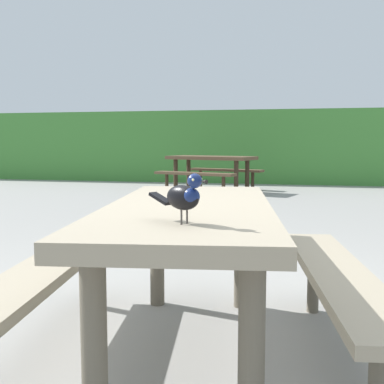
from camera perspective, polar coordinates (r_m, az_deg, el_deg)
The scene contains 5 objects.
ground_plane at distance 2.66m, azimuth 2.32°, elevation -16.86°, with size 60.00×60.00×0.00m, color gray.
hedge_wall at distance 12.93m, azimuth 10.80°, elevation 5.36°, with size 28.00×2.37×1.82m, color #428438.
picnic_table_foreground at distance 2.28m, azimuth -0.30°, elevation -6.05°, with size 1.90×1.93×0.74m.
bird_grackle at distance 1.69m, azimuth -0.87°, elevation -0.45°, with size 0.26×0.18×0.18m.
picnic_table_mid_left at distance 9.91m, azimuth 2.29°, elevation 3.25°, with size 2.14×2.12×0.74m.
Camera 1 is at (0.44, -2.41, 1.03)m, focal length 44.55 mm.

